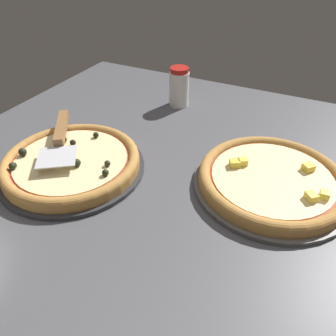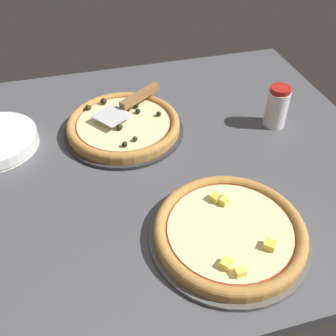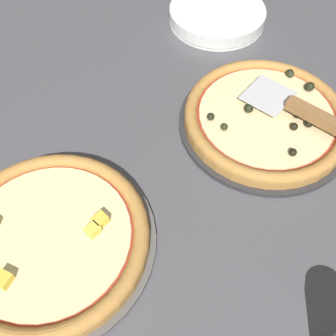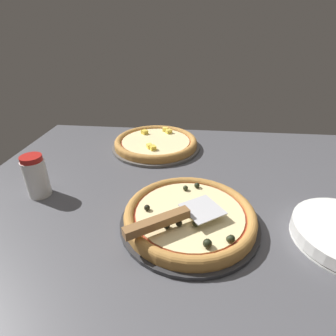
{
  "view_description": "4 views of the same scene",
  "coord_description": "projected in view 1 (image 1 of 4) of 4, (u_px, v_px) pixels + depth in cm",
  "views": [
    {
      "loc": [
        44.57,
        33.86,
        46.2
      ],
      "look_at": [
        -6.91,
        8.42,
        3.0
      ],
      "focal_mm": 35.0,
      "sensor_mm": 36.0,
      "label": 1
    },
    {
      "loc": [
        11.58,
        76.06,
        65.39
      ],
      "look_at": [
        -6.91,
        8.42,
        3.0
      ],
      "focal_mm": 42.0,
      "sensor_mm": 36.0,
      "label": 2
    },
    {
      "loc": [
        -44.31,
        18.71,
        57.88
      ],
      "look_at": [
        -6.91,
        8.42,
        3.0
      ],
      "focal_mm": 42.0,
      "sensor_mm": 36.0,
      "label": 3
    },
    {
      "loc": [
        0.45,
        -61.92,
        42.02
      ],
      "look_at": [
        -6.91,
        8.42,
        3.0
      ],
      "focal_mm": 28.0,
      "sensor_mm": 36.0,
      "label": 4
    }
  ],
  "objects": [
    {
      "name": "parmesan_shaker",
      "position": [
        179.0,
        87.0,
        1.0
      ],
      "size": [
        6.08,
        6.08,
        11.96
      ],
      "color": "white",
      "rests_on": "ground_plane"
    },
    {
      "name": "pizza_pan_back",
      "position": [
        270.0,
        185.0,
        0.71
      ],
      "size": [
        33.45,
        33.45,
        1.0
      ],
      "primitive_type": "cylinder",
      "color": "#565451",
      "rests_on": "ground_plane"
    },
    {
      "name": "pizza_pan_front",
      "position": [
        72.0,
        169.0,
        0.76
      ],
      "size": [
        33.04,
        33.04,
        1.0
      ],
      "primitive_type": "cylinder",
      "color": "#2D2D30",
      "rests_on": "ground_plane"
    },
    {
      "name": "serving_spatula",
      "position": [
        61.0,
        133.0,
        0.78
      ],
      "size": [
        21.67,
        17.42,
        2.0
      ],
      "color": "silver",
      "rests_on": "pizza_front"
    },
    {
      "name": "pizza_front",
      "position": [
        70.0,
        162.0,
        0.74
      ],
      "size": [
        31.06,
        31.06,
        4.09
      ],
      "color": "#B77F3D",
      "rests_on": "pizza_pan_front"
    },
    {
      "name": "ground_plane",
      "position": [
        120.0,
        192.0,
        0.73
      ],
      "size": [
        129.04,
        100.99,
        3.6
      ],
      "primitive_type": "cube",
      "color": "#4C4C51"
    },
    {
      "name": "pizza_back",
      "position": [
        272.0,
        178.0,
        0.7
      ],
      "size": [
        31.44,
        31.44,
        3.46
      ],
      "color": "#B77F3D",
      "rests_on": "pizza_pan_back"
    }
  ]
}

